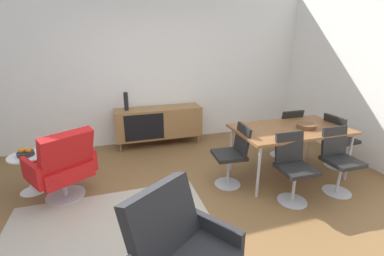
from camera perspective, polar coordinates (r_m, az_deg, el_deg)
The scene contains 16 objects.
ground_plane at distance 3.19m, azimuth -1.46°, elevation -18.64°, with size 8.32×8.32×0.00m, color brown.
wall_back at distance 5.12m, azimuth -9.84°, elevation 12.35°, with size 6.80×0.12×2.80m, color white.
sideboard at distance 5.04m, azimuth -7.21°, elevation 1.21°, with size 1.60×0.45×0.72m.
vase_cobalt at distance 4.87m, azimuth -14.03°, elevation 5.59°, with size 0.08×0.08×0.33m.
dining_table at distance 4.01m, azimuth 20.49°, elevation -0.55°, with size 1.60×0.90×0.74m.
wooden_bowl_on_table at distance 4.06m, azimuth 23.43°, elevation 0.38°, with size 0.26×0.26×0.06m, color brown.
dining_chair_near_window at distance 3.63m, azimuth 8.87°, elevation -5.39°, with size 0.45×0.43×0.86m.
dining_chair_far_end at distance 4.66m, azimuth 28.92°, elevation -2.11°, with size 0.45×0.43×0.86m.
dining_chair_back_right at distance 4.71m, azimuth 19.50°, elevation -0.64°, with size 0.40×0.43×0.86m.
dining_chair_front_left at distance 3.49m, azimuth 21.01°, elevation -7.55°, with size 0.41×0.43×0.86m.
dining_chair_front_right at distance 3.94m, azimuth 29.09°, elevation -5.71°, with size 0.40×0.43×0.86m.
lounge_chair_red at distance 3.64m, azimuth -26.08°, elevation -7.15°, with size 0.89×0.88×0.95m.
armchair_black_shell at distance 2.10m, azimuth -2.49°, elevation -25.71°, with size 0.90×0.89×0.95m.
side_table_round at distance 4.09m, azimuth -31.69°, elevation -7.60°, with size 0.44×0.44×0.52m.
fruit_bowl at distance 4.00m, azimuth -32.26°, elevation -4.55°, with size 0.20×0.20×0.11m.
area_rug at distance 3.05m, azimuth -17.08°, elevation -21.52°, with size 2.20×1.70×0.01m, color #B7AD99.
Camera 1 is at (-0.69, -2.45, 1.93)m, focal length 24.74 mm.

